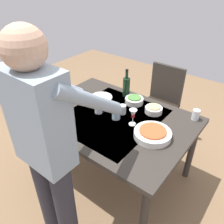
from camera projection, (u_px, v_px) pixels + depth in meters
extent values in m
plane|color=#846647|center=(112.00, 172.00, 2.48)|extent=(6.00, 6.00, 0.00)
cube|color=#332D28|center=(112.00, 118.00, 2.09)|extent=(1.43, 1.03, 0.04)
cube|color=beige|center=(112.00, 117.00, 2.08)|extent=(0.78, 0.88, 0.00)
cylinder|color=#332D28|center=(191.00, 151.00, 2.25)|extent=(0.06, 0.06, 0.69)
cylinder|color=#332D28|center=(94.00, 108.00, 2.92)|extent=(0.06, 0.06, 0.69)
cylinder|color=#332D28|center=(144.00, 218.00, 1.66)|extent=(0.06, 0.06, 0.69)
cylinder|color=#332D28|center=(35.00, 145.00, 2.33)|extent=(0.06, 0.06, 0.69)
cube|color=black|center=(157.00, 107.00, 2.74)|extent=(0.40, 0.40, 0.04)
cube|color=#332D28|center=(167.00, 83.00, 2.73)|extent=(0.40, 0.04, 0.45)
cylinder|color=#332D28|center=(174.00, 121.00, 2.89)|extent=(0.04, 0.04, 0.43)
cylinder|color=#332D28|center=(150.00, 112.00, 3.06)|extent=(0.04, 0.04, 0.43)
cylinder|color=#332D28|center=(161.00, 134.00, 2.66)|extent=(0.04, 0.04, 0.43)
cylinder|color=#332D28|center=(137.00, 124.00, 2.84)|extent=(0.04, 0.04, 0.43)
cylinder|color=#2D2D38|center=(48.00, 196.00, 1.70)|extent=(0.14, 0.14, 0.88)
cylinder|color=#2D2D38|center=(66.00, 211.00, 1.60)|extent=(0.14, 0.14, 0.88)
cube|color=#8C9EAD|center=(39.00, 120.00, 1.25)|extent=(0.36, 0.20, 0.60)
sphere|color=tan|center=(24.00, 48.00, 1.03)|extent=(0.22, 0.22, 0.22)
cylinder|color=#8C9EAD|center=(51.00, 84.00, 1.45)|extent=(0.08, 0.52, 0.40)
cylinder|color=#8C9EAD|center=(91.00, 101.00, 1.28)|extent=(0.08, 0.52, 0.40)
cylinder|color=black|center=(126.00, 87.00, 2.35)|extent=(0.07, 0.07, 0.20)
cylinder|color=black|center=(127.00, 75.00, 2.28)|extent=(0.03, 0.03, 0.08)
cylinder|color=black|center=(127.00, 70.00, 2.25)|extent=(0.03, 0.03, 0.02)
cylinder|color=white|center=(132.00, 124.00, 1.98)|extent=(0.06, 0.06, 0.01)
cylinder|color=white|center=(133.00, 121.00, 1.96)|extent=(0.01, 0.01, 0.07)
cone|color=white|center=(133.00, 113.00, 1.92)|extent=(0.07, 0.07, 0.07)
cylinder|color=maroon|center=(133.00, 116.00, 1.93)|extent=(0.03, 0.03, 0.03)
cylinder|color=silver|center=(116.00, 114.00, 2.03)|extent=(0.08, 0.08, 0.09)
cylinder|color=silver|center=(98.00, 108.00, 2.11)|extent=(0.07, 0.07, 0.09)
cylinder|color=silver|center=(196.00, 115.00, 2.02)|extent=(0.06, 0.06, 0.10)
cylinder|color=silver|center=(123.00, 109.00, 2.10)|extent=(0.06, 0.06, 0.09)
cylinder|color=white|center=(152.00, 134.00, 1.82)|extent=(0.30, 0.30, 0.05)
cylinder|color=#C6562D|center=(153.00, 132.00, 1.81)|extent=(0.22, 0.22, 0.03)
cylinder|color=white|center=(134.00, 101.00, 2.27)|extent=(0.18, 0.18, 0.05)
cylinder|color=#4C843D|center=(134.00, 99.00, 2.26)|extent=(0.13, 0.13, 0.03)
cylinder|color=white|center=(154.00, 110.00, 2.12)|extent=(0.16, 0.16, 0.05)
cylinder|color=tan|center=(154.00, 108.00, 2.11)|extent=(0.12, 0.12, 0.03)
cylinder|color=white|center=(101.00, 97.00, 2.37)|extent=(0.23, 0.23, 0.01)
cube|color=silver|center=(75.00, 94.00, 2.43)|extent=(0.09, 0.19, 0.00)
cube|color=silver|center=(56.00, 122.00, 2.00)|extent=(0.04, 0.18, 0.00)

